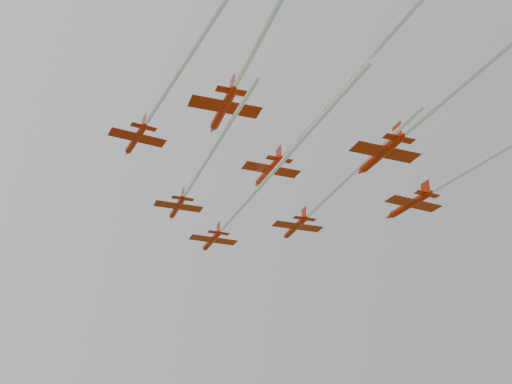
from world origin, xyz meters
TOP-DOWN VIEW (x-y plane):
  - jet_lead at (7.35, 6.99)m, footprint 20.93×63.59m
  - jet_row2_left at (-6.08, 1.19)m, footprint 14.96×41.72m
  - jet_row2_right at (15.78, -2.75)m, footprint 17.16×45.29m
  - jet_row3_left at (-19.44, -16.77)m, footprint 14.63×62.05m
  - jet_row3_mid at (1.86, -15.27)m, footprint 17.79×53.24m
  - jet_row3_right at (25.03, -21.87)m, footprint 12.87×46.96m
  - jet_row4_left at (-17.34, -32.14)m, footprint 24.06×64.67m
  - jet_row4_right at (8.22, -29.85)m, footprint 15.58×44.37m

SIDE VIEW (x-z plane):
  - jet_row2_left at x=-6.08m, z-range 51.82..54.16m
  - jet_row4_right at x=8.22m, z-range 51.90..54.86m
  - jet_row3_right at x=25.03m, z-range 51.98..54.86m
  - jet_row2_right at x=15.78m, z-range 52.50..55.17m
  - jet_lead at x=7.35m, z-range 53.59..56.30m
  - jet_row4_left at x=-17.34m, z-range 53.94..56.71m
  - jet_row3_left at x=-19.44m, z-range 55.28..57.68m
  - jet_row3_mid at x=1.86m, z-range 55.45..58.18m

